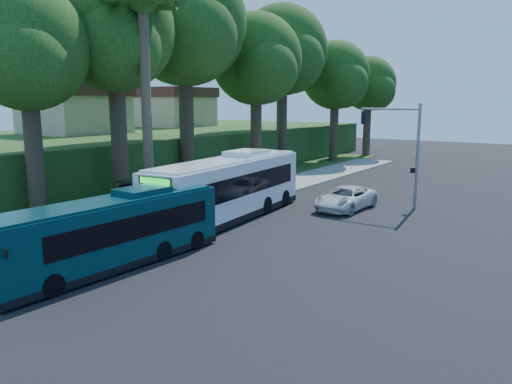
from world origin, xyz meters
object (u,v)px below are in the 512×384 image
Objects in this scene: bus_shelter at (144,193)px; white_bus at (230,187)px; teal_bus at (113,231)px; pickup at (346,198)px.

bus_shelter is 0.23× the size of white_bus.
white_bus is 10.10m from teal_bus.
bus_shelter is 7.82m from teal_bus.
pickup is (4.80, 6.46, -1.21)m from white_bus.
white_bus reaches higher than bus_shelter.
white_bus is 8.14m from pickup.
bus_shelter is 0.59× the size of pickup.
teal_bus reaches higher than bus_shelter.
pickup is at bearing 51.06° from bus_shelter.
bus_shelter is 0.29× the size of teal_bus.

